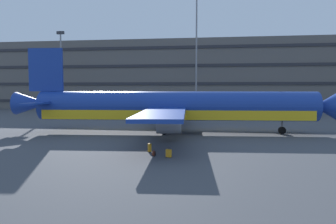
# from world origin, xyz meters

# --- Properties ---
(ground_plane) EXTENTS (600.00, 600.00, 0.00)m
(ground_plane) POSITION_xyz_m (0.00, 0.00, 0.00)
(ground_plane) COLOR #424449
(terminal_structure) EXTENTS (132.90, 19.05, 17.78)m
(terminal_structure) POSITION_xyz_m (0.00, 50.35, 8.89)
(terminal_structure) COLOR #605B56
(terminal_structure) RESTS_ON ground_plane
(airliner) EXTENTS (40.28, 32.66, 10.65)m
(airliner) POSITION_xyz_m (-0.45, 0.75, 3.22)
(airliner) COLOR navy
(airliner) RESTS_ON ground_plane
(light_mast_far_left) EXTENTS (1.80, 0.50, 19.14)m
(light_mast_far_left) POSITION_xyz_m (-32.20, 35.16, 11.21)
(light_mast_far_left) COLOR gray
(light_mast_far_left) RESTS_ON ground_plane
(light_mast_left) EXTENTS (1.80, 0.50, 26.36)m
(light_mast_left) POSITION_xyz_m (0.32, 35.16, 14.93)
(light_mast_left) COLOR gray
(light_mast_left) RESTS_ON ground_plane
(suitcase_red) EXTENTS (0.40, 0.47, 0.93)m
(suitcase_red) POSITION_xyz_m (-0.86, -11.58, 0.40)
(suitcase_red) COLOR orange
(suitcase_red) RESTS_ON ground_plane
(suitcase_black) EXTENTS (0.50, 0.40, 0.79)m
(suitcase_black) POSITION_xyz_m (1.15, -13.61, 0.37)
(suitcase_black) COLOR orange
(suitcase_black) RESTS_ON ground_plane
(backpack_laid_flat) EXTENTS (0.39, 0.42, 0.54)m
(backpack_laid_flat) POSITION_xyz_m (-0.17, -13.26, 0.23)
(backpack_laid_flat) COLOR #592619
(backpack_laid_flat) RESTS_ON ground_plane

